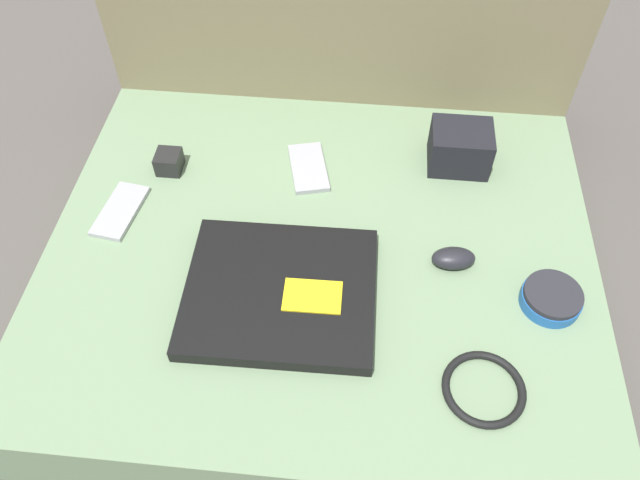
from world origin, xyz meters
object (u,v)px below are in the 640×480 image
Objects in this scene: speaker_puck at (551,298)px; phone_silver at (120,211)px; phone_black at (308,168)px; laptop at (280,292)px; computer_mouse at (453,258)px; charger_brick at (169,162)px; camera_pouch at (460,147)px.

speaker_puck is 0.71× the size of phone_silver.
speaker_puck reaches higher than phone_silver.
phone_black is at bearing 31.92° from phone_silver.
laptop is 0.42m from speaker_puck.
laptop is 0.29m from computer_mouse.
speaker_puck is (0.42, 0.03, 0.00)m from laptop.
charger_brick is at bearing 154.26° from computer_mouse.
camera_pouch is (0.29, 0.33, 0.03)m from laptop.
laptop is at bearing -176.07° from speaker_puck.
charger_brick is at bearing -172.62° from camera_pouch.
phone_silver is at bearing -162.78° from camera_pouch.
laptop is at bearing -106.63° from phone_black.
laptop is 0.44m from camera_pouch.
camera_pouch is at bearing 7.38° from charger_brick.
phone_silver is 0.13m from charger_brick.
laptop reaches higher than phone_black.
charger_brick reaches higher than laptop.
camera_pouch reaches higher than charger_brick.
laptop is at bearing -47.08° from charger_brick.
speaker_puck is at bearing -1.05° from phone_silver.
computer_mouse is at bearing 2.70° from phone_silver.
laptop is 2.73× the size of camera_pouch.
laptop is 2.21× the size of phone_black.
charger_brick is at bearing 160.63° from speaker_puck.
speaker_puck is 2.00× the size of charger_brick.
charger_brick reaches higher than phone_silver.
computer_mouse is at bearing 17.72° from laptop.
speaker_puck is at bearing -19.37° from charger_brick.
computer_mouse is 0.69× the size of camera_pouch.
phone_silver is (-0.73, 0.12, -0.01)m from speaker_puck.
phone_black is at bearing 147.72° from speaker_puck.
speaker_puck is at bearing -30.29° from computer_mouse.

